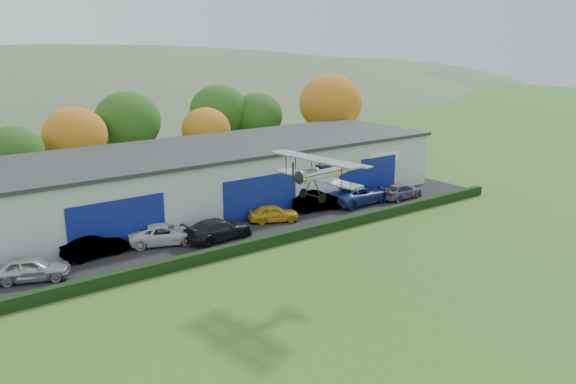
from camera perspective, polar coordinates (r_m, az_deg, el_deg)
ground at (r=30.29m, az=13.46°, el=-14.32°), size 300.00×300.00×0.00m
apron at (r=46.77m, az=-3.99°, el=-3.30°), size 48.00×9.00×0.05m
hedge at (r=42.89m, az=-0.53°, el=-4.44°), size 46.00×0.60×0.80m
hangar at (r=52.83m, az=-6.30°, el=1.72°), size 40.60×12.60×5.30m
tree_belt at (r=61.80m, az=-15.71°, el=5.95°), size 75.70×13.22×10.12m
car_0 at (r=39.57m, az=-23.55°, el=-6.76°), size 4.93×3.39×1.56m
car_1 at (r=42.15m, az=-18.11°, el=-5.03°), size 4.45×1.87×1.43m
car_2 at (r=43.50m, az=-11.80°, el=-3.98°), size 5.64×3.95×1.43m
car_3 at (r=43.71m, az=-6.73°, el=-3.58°), size 5.49×2.52×1.55m
car_4 at (r=47.57m, az=-1.41°, el=-2.07°), size 4.32×3.07×1.37m
car_5 at (r=50.84m, az=2.98°, el=-0.82°), size 5.12×2.66×1.61m
car_6 at (r=52.92m, az=6.86°, el=-0.28°), size 5.91×2.86×1.62m
car_7 at (r=55.37m, az=10.84°, el=0.09°), size 4.69×2.11×1.33m
biplane at (r=34.87m, az=3.61°, el=2.07°), size 5.80×6.66×2.48m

